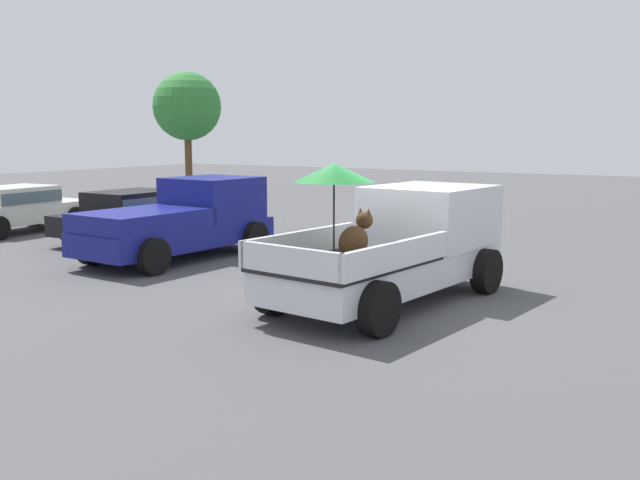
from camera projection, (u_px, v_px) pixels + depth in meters
name	position (u px, v px, depth m)	size (l,w,h in m)	color
ground_plane	(387.00, 303.00, 12.03)	(80.00, 80.00, 0.00)	#4C4C4F
pickup_truck_main	(401.00, 243.00, 12.22)	(5.22, 2.70, 2.38)	black
pickup_truck_red	(183.00, 220.00, 16.26)	(4.87, 2.33, 1.80)	black
parked_sedan_near	(133.00, 213.00, 18.90)	(4.33, 2.04, 1.33)	black
parked_sedan_far	(15.00, 207.00, 20.45)	(4.41, 2.20, 1.33)	black
tree_by_lot	(187.00, 107.00, 31.71)	(3.04, 3.04, 5.54)	brown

